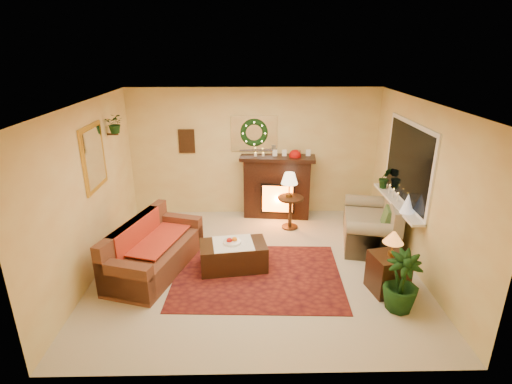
{
  "coord_description": "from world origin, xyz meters",
  "views": [
    {
      "loc": [
        -0.12,
        -5.63,
        3.37
      ],
      "look_at": [
        0.0,
        0.35,
        1.15
      ],
      "focal_mm": 28.0,
      "sensor_mm": 36.0,
      "label": 1
    }
  ],
  "objects_px": {
    "loveseat": "(371,220)",
    "coffee_table": "(233,256)",
    "sofa": "(155,245)",
    "side_table_round": "(290,212)",
    "fireplace": "(277,191)",
    "end_table_square": "(388,274)"
  },
  "relations": [
    {
      "from": "loveseat",
      "to": "coffee_table",
      "type": "height_order",
      "value": "loveseat"
    },
    {
      "from": "sofa",
      "to": "fireplace",
      "type": "height_order",
      "value": "fireplace"
    },
    {
      "from": "sofa",
      "to": "end_table_square",
      "type": "xyz_separation_m",
      "value": [
        3.46,
        -0.66,
        -0.16
      ]
    },
    {
      "from": "side_table_round",
      "to": "sofa",
      "type": "bearing_deg",
      "value": -146.7
    },
    {
      "from": "fireplace",
      "to": "coffee_table",
      "type": "height_order",
      "value": "fireplace"
    },
    {
      "from": "side_table_round",
      "to": "end_table_square",
      "type": "bearing_deg",
      "value": -61.19
    },
    {
      "from": "sofa",
      "to": "fireplace",
      "type": "relative_size",
      "value": 1.42
    },
    {
      "from": "loveseat",
      "to": "side_table_round",
      "type": "relative_size",
      "value": 2.38
    },
    {
      "from": "loveseat",
      "to": "end_table_square",
      "type": "distance_m",
      "value": 1.57
    },
    {
      "from": "fireplace",
      "to": "loveseat",
      "type": "distance_m",
      "value": 2.01
    },
    {
      "from": "sofa",
      "to": "side_table_round",
      "type": "distance_m",
      "value": 2.72
    },
    {
      "from": "end_table_square",
      "to": "side_table_round",
      "type": "bearing_deg",
      "value": 118.81
    },
    {
      "from": "fireplace",
      "to": "loveseat",
      "type": "bearing_deg",
      "value": -30.92
    },
    {
      "from": "sofa",
      "to": "coffee_table",
      "type": "distance_m",
      "value": 1.24
    },
    {
      "from": "end_table_square",
      "to": "coffee_table",
      "type": "xyz_separation_m",
      "value": [
        -2.24,
        0.67,
        -0.06
      ]
    },
    {
      "from": "side_table_round",
      "to": "end_table_square",
      "type": "relative_size",
      "value": 1.1
    },
    {
      "from": "loveseat",
      "to": "coffee_table",
      "type": "bearing_deg",
      "value": -148.16
    },
    {
      "from": "side_table_round",
      "to": "coffee_table",
      "type": "distance_m",
      "value": 1.82
    },
    {
      "from": "loveseat",
      "to": "coffee_table",
      "type": "relative_size",
      "value": 1.47
    },
    {
      "from": "end_table_square",
      "to": "coffee_table",
      "type": "relative_size",
      "value": 0.56
    },
    {
      "from": "loveseat",
      "to": "side_table_round",
      "type": "distance_m",
      "value": 1.51
    },
    {
      "from": "fireplace",
      "to": "coffee_table",
      "type": "distance_m",
      "value": 2.28
    }
  ]
}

